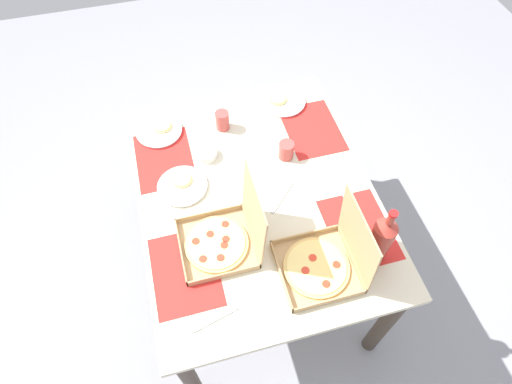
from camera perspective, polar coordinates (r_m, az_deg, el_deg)
name	(u,v)px	position (r m, az deg, el deg)	size (l,w,h in m)	color
ground_plane	(256,265)	(2.58, 0.00, -9.74)	(6.00, 6.00, 0.00)	gray
dining_table	(256,206)	(2.01, 0.00, -1.86)	(1.33, 1.04, 0.77)	#3F3328
placemat_near_left	(164,159)	(2.07, -12.20, 4.36)	(0.36, 0.26, 0.00)	red
placemat_near_right	(185,271)	(1.74, -9.44, -10.44)	(0.36, 0.26, 0.00)	red
placemat_far_left	(312,129)	(2.17, 7.52, 8.40)	(0.36, 0.26, 0.00)	red
placemat_far_right	(359,229)	(1.86, 13.62, -4.83)	(0.36, 0.26, 0.00)	red
pizza_box_center	(225,237)	(1.74, -4.23, -6.07)	(0.30, 0.32, 0.34)	tan
pizza_box_corner_right	(325,261)	(1.71, 9.27, -9.12)	(0.30, 0.30, 0.34)	tan
plate_middle	(159,131)	(2.19, -12.80, 8.02)	(0.23, 0.23, 0.03)	white
plate_far_right	(283,101)	(2.28, 3.60, 12.02)	(0.23, 0.23, 0.03)	white
plate_near_left	(182,186)	(1.95, -9.83, 0.84)	(0.23, 0.23, 0.03)	white
soda_bottle	(381,239)	(1.70, 16.36, -6.10)	(0.09, 0.09, 0.32)	#B2382D
cup_clear_left	(222,120)	(2.13, -4.52, 9.53)	(0.07, 0.07, 0.10)	#BF4742
cup_clear_right	(286,150)	(2.01, 4.07, 5.61)	(0.07, 0.07, 0.09)	#BF4742
condiment_bowl	(207,154)	(2.04, -6.62, 5.08)	(0.10, 0.10, 0.04)	white
fork_by_far_left	(337,181)	(1.98, 10.76, 1.47)	(0.19, 0.02, 0.01)	#B7B7BC
fork_by_near_right	(282,197)	(1.90, 3.49, -0.72)	(0.19, 0.02, 0.01)	#B7B7BC
fork_by_near_left	(215,319)	(1.66, -5.52, -16.61)	(0.19, 0.02, 0.01)	#B7B7BC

